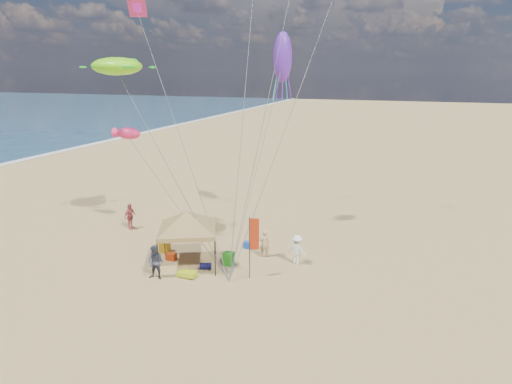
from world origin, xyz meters
TOP-DOWN VIEW (x-y plane):
  - ground at (0.00, 0.00)m, footprint 280.00×280.00m
  - canopy_tent at (-3.29, 1.57)m, footprint 5.18×5.18m
  - feather_flag at (0.45, 1.31)m, footprint 0.48×0.16m
  - cooler_red at (-4.54, 1.85)m, footprint 0.54×0.38m
  - cooler_blue at (-1.13, 4.83)m, footprint 0.54×0.38m
  - bag_navy at (-2.22, 1.40)m, footprint 0.69×0.54m
  - bag_orange at (-5.18, 4.89)m, footprint 0.54×0.69m
  - chair_green at (-1.31, 2.34)m, footprint 0.50×0.50m
  - chair_yellow at (-5.43, 2.66)m, footprint 0.50×0.50m
  - crate_grey at (-2.52, 0.28)m, footprint 0.34×0.30m
  - beach_cart at (-2.69, 0.26)m, footprint 0.90×0.50m
  - person_near_a at (0.13, 4.00)m, footprint 0.68×0.61m
  - person_near_b at (-4.06, -0.40)m, footprint 0.91×0.75m
  - person_near_c at (2.09, 3.68)m, footprint 1.16×0.81m
  - person_far_a at (-9.57, 5.26)m, footprint 0.52×1.05m
  - turtle_kite at (-8.77, 4.08)m, footprint 3.31×2.79m
  - fish_kite at (-8.59, 4.46)m, footprint 1.71×1.12m
  - squid_kite at (-0.45, 8.98)m, footprint 1.47×1.47m
  - stunt_kite_pink at (-10.63, 9.26)m, footprint 1.31×0.93m

SIDE VIEW (x-z plane):
  - ground at x=0.00m, z-range 0.00..0.00m
  - crate_grey at x=-2.52m, z-range 0.00..0.28m
  - bag_navy at x=-2.22m, z-range 0.00..0.36m
  - bag_orange at x=-5.18m, z-range 0.00..0.36m
  - cooler_red at x=-4.54m, z-range 0.00..0.38m
  - cooler_blue at x=-1.13m, z-range 0.00..0.38m
  - beach_cart at x=-2.69m, z-range 0.08..0.32m
  - chair_green at x=-1.31m, z-range 0.00..0.70m
  - chair_yellow at x=-5.43m, z-range 0.00..0.70m
  - person_near_a at x=0.13m, z-range 0.00..1.56m
  - person_near_c at x=2.09m, z-range 0.00..1.65m
  - person_far_a at x=-9.57m, z-range 0.00..1.72m
  - person_near_b at x=-4.06m, z-range 0.00..1.76m
  - feather_flag at x=0.45m, z-range 0.53..3.76m
  - canopy_tent at x=-3.29m, z-range 1.17..4.69m
  - fish_kite at x=-8.59m, z-range 6.08..6.78m
  - turtle_kite at x=-8.77m, z-range 9.77..10.78m
  - squid_kite at x=-0.45m, z-range 9.33..12.30m
  - stunt_kite_pink at x=-10.63m, z-range 13.49..14.59m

